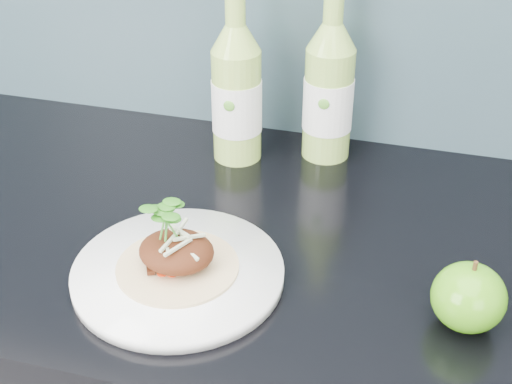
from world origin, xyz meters
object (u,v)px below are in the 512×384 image
Objects in this scene: dinner_plate at (178,273)px; green_apple at (469,297)px; cider_bottle_right at (329,92)px; cider_bottle_left at (237,94)px.

green_apple is (0.33, 0.01, 0.03)m from dinner_plate.
cider_bottle_right is (-0.22, 0.34, 0.07)m from green_apple.
green_apple is at bearing 1.94° from dinner_plate.
green_apple is 0.31× the size of cider_bottle_right.
cider_bottle_left is 1.00× the size of cider_bottle_right.
green_apple is 0.46m from cider_bottle_left.
dinner_plate is 3.45× the size of green_apple.
dinner_plate is 1.08× the size of cider_bottle_left.
cider_bottle_left is at bearing 140.08° from green_apple.
cider_bottle_left is (-0.02, 0.30, 0.10)m from dinner_plate.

